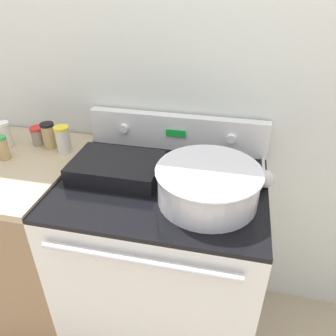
# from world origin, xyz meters

# --- Properties ---
(kitchen_wall) EXTENTS (8.00, 0.05, 2.50)m
(kitchen_wall) POSITION_xyz_m (0.00, 0.68, 1.25)
(kitchen_wall) COLOR silver
(kitchen_wall) RESTS_ON ground_plane
(stove_range) EXTENTS (0.81, 0.68, 0.92)m
(stove_range) POSITION_xyz_m (0.00, 0.32, 0.46)
(stove_range) COLOR silver
(stove_range) RESTS_ON ground_plane
(control_panel) EXTENTS (0.81, 0.07, 0.16)m
(control_panel) POSITION_xyz_m (0.00, 0.62, 1.00)
(control_panel) COLOR silver
(control_panel) RESTS_ON stove_range
(side_counter) EXTENTS (0.59, 0.65, 0.93)m
(side_counter) POSITION_xyz_m (-0.70, 0.32, 0.46)
(side_counter) COLOR #896B4C
(side_counter) RESTS_ON ground_plane
(mixing_bowl) EXTENTS (0.38, 0.38, 0.13)m
(mixing_bowl) POSITION_xyz_m (0.19, 0.25, 0.99)
(mixing_bowl) COLOR silver
(mixing_bowl) RESTS_ON stove_range
(casserole_dish) EXTENTS (0.36, 0.25, 0.07)m
(casserole_dish) POSITION_xyz_m (-0.19, 0.34, 0.95)
(casserole_dish) COLOR black
(casserole_dish) RESTS_ON stove_range
(ladle) EXTENTS (0.07, 0.29, 0.07)m
(ladle) POSITION_xyz_m (0.39, 0.40, 0.95)
(ladle) COLOR #B7B7B7
(ladle) RESTS_ON stove_range
(spice_jar_yellow_cap) EXTENTS (0.07, 0.07, 0.12)m
(spice_jar_yellow_cap) POSITION_xyz_m (-0.48, 0.45, 0.99)
(spice_jar_yellow_cap) COLOR beige
(spice_jar_yellow_cap) RESTS_ON side_counter
(spice_jar_black_cap) EXTENTS (0.06, 0.06, 0.12)m
(spice_jar_black_cap) POSITION_xyz_m (-0.57, 0.48, 0.99)
(spice_jar_black_cap) COLOR tan
(spice_jar_black_cap) RESTS_ON side_counter
(spice_jar_red_cap) EXTENTS (0.06, 0.06, 0.09)m
(spice_jar_red_cap) POSITION_xyz_m (-0.64, 0.50, 0.97)
(spice_jar_red_cap) COLOR gray
(spice_jar_red_cap) RESTS_ON side_counter
(spice_jar_green_cap) EXTENTS (0.05, 0.05, 0.11)m
(spice_jar_green_cap) POSITION_xyz_m (-0.71, 0.34, 0.98)
(spice_jar_green_cap) COLOR tan
(spice_jar_green_cap) RESTS_ON side_counter
(spice_jar_white_cap) EXTENTS (0.06, 0.06, 0.12)m
(spice_jar_white_cap) POSITION_xyz_m (-0.77, 0.45, 0.99)
(spice_jar_white_cap) COLOR beige
(spice_jar_white_cap) RESTS_ON side_counter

